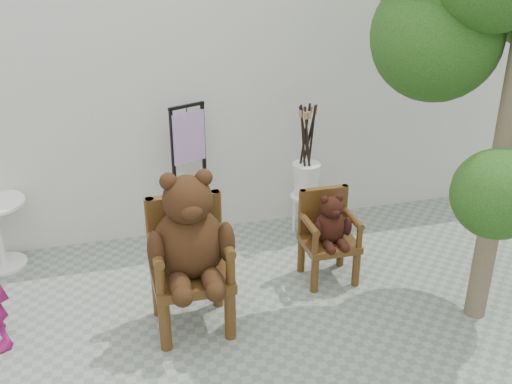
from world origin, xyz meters
TOP-DOWN VIEW (x-y plane):
  - back_wall at (0.00, 3.10)m, footprint 9.00×1.00m
  - chair_big at (-0.46, 0.89)m, footprint 0.70×0.75m
  - chair_small at (0.92, 1.30)m, footprint 0.50×0.48m
  - display_stand at (-0.20, 2.35)m, footprint 0.55×0.49m
  - stool_bucket at (1.01, 2.21)m, footprint 0.32×0.32m

SIDE VIEW (x-z plane):
  - chair_small at x=0.92m, z-range 0.09..0.97m
  - display_stand at x=-0.20m, z-range -0.17..1.34m
  - stool_bucket at x=1.01m, z-range -0.08..1.37m
  - chair_big at x=-0.46m, z-range 0.09..1.51m
  - back_wall at x=0.00m, z-range 0.00..3.00m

